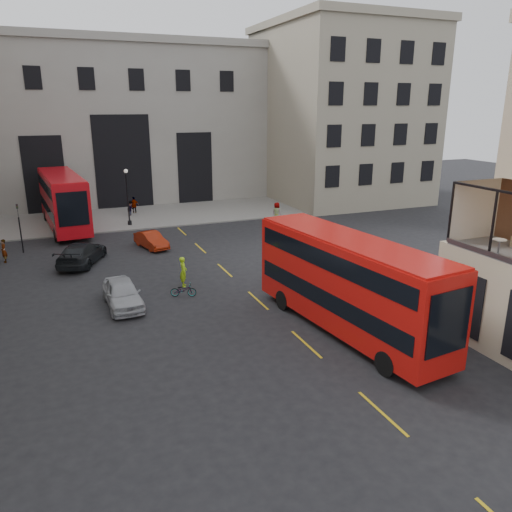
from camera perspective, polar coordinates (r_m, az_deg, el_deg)
name	(u,v)px	position (r m, az deg, el deg)	size (l,w,h in m)	color
ground	(426,402)	(20.95, 18.81, -15.47)	(140.00, 140.00, 0.00)	black
gateway	(114,119)	(61.42, -15.92, 14.80)	(35.00, 10.60, 18.00)	#99968E
building_right	(340,110)	(62.04, 9.55, 16.14)	(16.60, 18.60, 20.00)	gray
pavement_far	(124,217)	(52.49, -14.87, 4.35)	(40.00, 12.00, 0.12)	slate
traffic_light_near	(274,259)	(28.70, 2.07, -0.33)	(0.16, 0.20, 3.80)	black
traffic_light_far	(19,222)	(41.92, -25.44, 3.53)	(0.16, 0.20, 3.80)	black
street_lamp_b	(128,201)	(48.15, -14.41, 6.13)	(0.36, 0.36, 5.33)	black
bus_near	(348,280)	(24.76, 10.45, -2.72)	(4.15, 12.36, 4.84)	#B3100C
bus_far	(63,198)	(48.74, -21.19, 6.16)	(3.97, 12.81, 5.03)	red
car_a	(123,293)	(29.03, -15.01, -4.16)	(1.83, 4.54, 1.55)	#AAACB2
car_b	(151,240)	(40.51, -11.88, 1.80)	(1.35, 3.89, 1.28)	#961F09
car_c	(82,253)	(37.64, -19.30, 0.29)	(2.21, 5.43, 1.58)	black
bicycle	(183,290)	(29.92, -8.30, -3.87)	(0.53, 1.52, 0.80)	gray
cyclist	(183,272)	(31.43, -8.30, -1.79)	(0.69, 0.46, 1.90)	#A1D816
pedestrian_b	(131,209)	(52.55, -14.15, 5.25)	(1.05, 0.60, 1.63)	gray
pedestrian_c	(134,206)	(53.70, -13.75, 5.62)	(1.07, 0.44, 1.82)	gray
pedestrian_d	(277,213)	(48.37, 2.39, 4.98)	(0.96, 0.62, 1.96)	gray
pedestrian_e	(4,251)	(40.20, -26.87, 0.51)	(0.62, 0.41, 1.71)	gray
cafe_table_far	(499,245)	(24.15, 26.03, 1.18)	(0.58, 0.58, 0.72)	beige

